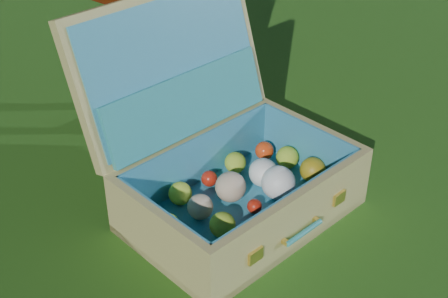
# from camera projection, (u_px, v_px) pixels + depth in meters

# --- Properties ---
(ground) EXTENTS (60.00, 60.00, 0.00)m
(ground) POSITION_uv_depth(u_px,v_px,m) (222.00, 275.00, 1.53)
(ground) COLOR #215114
(ground) RESTS_ON ground
(suitcase) EXTENTS (0.66, 0.62, 0.56)m
(suitcase) POSITION_uv_depth(u_px,v_px,m) (220.00, 155.00, 1.69)
(suitcase) COLOR tan
(suitcase) RESTS_ON ground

